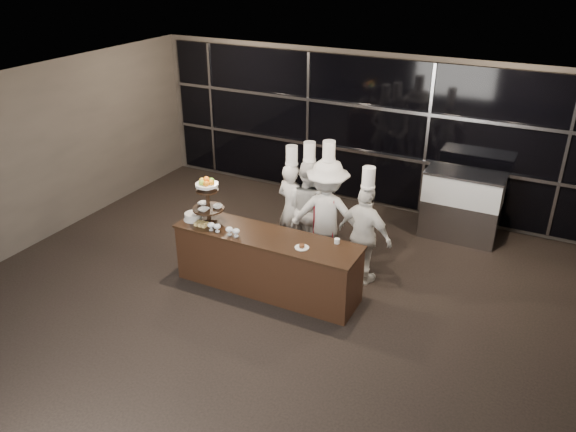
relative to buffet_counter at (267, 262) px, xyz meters
The scene contains 14 objects.
room 1.68m from the buffet_counter, 82.62° to the right, with size 10.00×10.00×10.00m.
window_wall 3.77m from the buffet_counter, 87.31° to the left, with size 8.60×0.10×2.80m.
buffet_counter is the anchor object (origin of this frame).
display_stand 1.33m from the buffet_counter, behind, with size 0.48×0.48×0.74m.
compotes 0.83m from the buffet_counter, 159.83° to the right, with size 0.54×0.11×0.12m.
layer_cake 1.36m from the buffet_counter, behind, with size 0.30×0.30×0.11m.
pastry_squares 1.15m from the buffet_counter, behind, with size 0.20×0.13×0.05m.
small_plate 0.78m from the buffet_counter, ahead, with size 0.20×0.20×0.05m.
chef_cup 1.15m from the buffet_counter, 13.97° to the left, with size 0.08×0.08×0.07m, color white.
display_case 3.73m from the buffet_counter, 53.31° to the left, with size 1.33×0.58×1.24m.
chef_a 1.29m from the buffet_counter, 99.42° to the left, with size 0.66×0.53×1.88m.
chef_b 1.35m from the buffet_counter, 86.59° to the left, with size 0.97×0.86×1.97m.
chef_c 1.25m from the buffet_counter, 64.20° to the left, with size 1.30×0.92×2.12m.
chef_d 1.53m from the buffet_counter, 36.08° to the left, with size 1.00×0.62×1.89m.
Camera 1 is at (3.38, -4.98, 4.75)m, focal length 35.00 mm.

